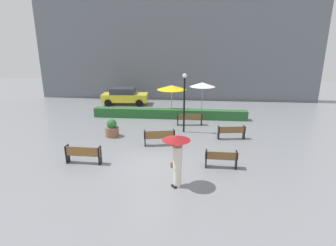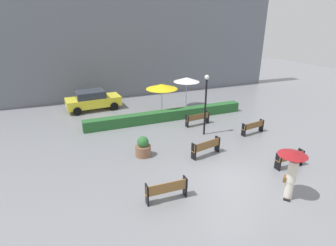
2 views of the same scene
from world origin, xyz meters
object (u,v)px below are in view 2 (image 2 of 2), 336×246
Objects in this scene: pedestrian_with_umbrella at (292,167)px; lamp_post at (206,99)px; bench_mid_center at (206,147)px; planter_pot at (143,147)px; bench_near_right at (290,158)px; bench_back_row at (198,118)px; patio_umbrella_yellow at (162,87)px; patio_umbrella_white at (187,80)px; bench_near_left at (167,189)px; bench_far_right at (253,127)px; parked_car at (93,100)px.

pedestrian_with_umbrella is 7.10m from lamp_post.
pedestrian_with_umbrella reaches higher than bench_mid_center.
bench_near_right is at bearing -31.22° from planter_pot.
lamp_post is (-0.35, -1.55, 1.85)m from bench_back_row.
bench_near_right is at bearing -72.03° from patio_umbrella_yellow.
planter_pot is 0.47× the size of patio_umbrella_yellow.
planter_pot is at bearing -163.74° from lamp_post.
patio_umbrella_yellow is (-1.16, 11.53, 0.72)m from pedestrian_with_umbrella.
bench_back_row is 0.73× the size of patio_umbrella_white.
patio_umbrella_yellow reaches higher than bench_mid_center.
patio_umbrella_yellow reaches higher than bench_back_row.
planter_pot is at bearing 148.78° from bench_near_right.
bench_near_right is 10.75m from patio_umbrella_white.
pedestrian_with_umbrella reaches higher than planter_pot.
bench_back_row is at bearing 53.87° from bench_near_left.
bench_back_row is 0.85× the size of pedestrian_with_umbrella.
planter_pot is at bearing -130.58° from patio_umbrella_white.
patio_umbrella_white is at bearing 49.42° from planter_pot.
bench_far_right is 1.51× the size of planter_pot.
bench_mid_center reaches higher than bench_back_row.
patio_umbrella_white is at bearing -17.68° from parked_car.
planter_pot is (0.23, 4.04, -0.03)m from bench_near_left.
parked_car is (-1.45, 8.98, 0.33)m from planter_pot.
planter_pot is (-4.43, 5.75, -0.99)m from pedestrian_with_umbrella.
bench_back_row is at bearing 68.24° from bench_mid_center.
parked_car is (-4.72, 3.19, -1.39)m from patio_umbrella_yellow.
lamp_post is 0.89× the size of parked_car.
lamp_post is 5.54m from patio_umbrella_white.
patio_umbrella_yellow is (-1.18, 4.49, -0.15)m from lamp_post.
bench_mid_center is at bearing 141.13° from bench_near_right.
patio_umbrella_white is 7.69m from parked_car.
pedestrian_with_umbrella is 0.56× the size of lamp_post.
patio_umbrella_yellow is at bearing 126.40° from bench_far_right.
bench_near_left is 1.16× the size of bench_near_right.
parked_car is at bearing 114.21° from bench_mid_center.
lamp_post reaches higher than parked_car.
patio_umbrella_yellow reaches higher than bench_far_right.
bench_mid_center is 3.40m from planter_pot.
bench_back_row reaches higher than bench_far_right.
bench_near_right is 0.61× the size of patio_umbrella_white.
bench_mid_center is at bearing -65.79° from parked_car.
pedestrian_with_umbrella is 7.32m from planter_pot.
patio_umbrella_white reaches higher than bench_near_right.
bench_near_left is 12.40m from patio_umbrella_white.
bench_mid_center is 11.23m from parked_car.
lamp_post reaches higher than bench_near_right.
planter_pot reaches higher than bench_mid_center.
pedestrian_with_umbrella is (1.27, -4.48, 0.95)m from bench_mid_center.
parked_car is (-4.60, 10.24, 0.29)m from bench_mid_center.
planter_pot is 4.99m from lamp_post.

